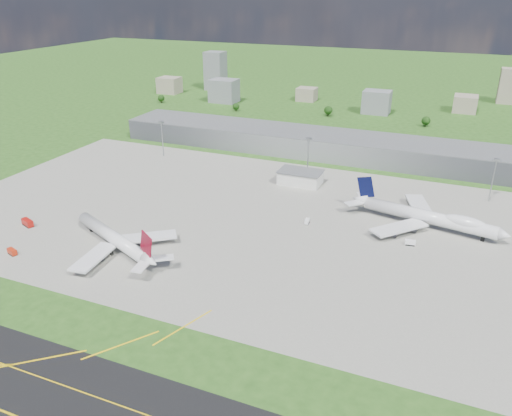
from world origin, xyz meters
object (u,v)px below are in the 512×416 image
at_px(airliner_red_twin, 116,239).
at_px(fire_truck, 28,223).
at_px(crash_tender, 12,252).
at_px(airliner_blue_quad, 429,217).
at_px(van_white_near, 307,222).
at_px(van_white_far, 410,243).
at_px(tug_yellow, 144,260).

relative_size(airliner_red_twin, fire_truck, 7.98).
bearing_deg(crash_tender, airliner_blue_quad, 48.23).
height_order(van_white_near, van_white_far, van_white_far).
height_order(tug_yellow, van_white_near, van_white_near).
distance_m(airliner_blue_quad, fire_truck, 207.90).
xyz_separation_m(crash_tender, van_white_far, (170.19, 80.46, -0.14)).
height_order(airliner_red_twin, van_white_near, airliner_red_twin).
bearing_deg(tug_yellow, airliner_blue_quad, 25.79).
distance_m(airliner_red_twin, fire_truck, 58.59).
relative_size(airliner_red_twin, tug_yellow, 15.76).
height_order(airliner_red_twin, crash_tender, airliner_red_twin).
bearing_deg(airliner_blue_quad, airliner_red_twin, -137.29).
relative_size(airliner_red_twin, airliner_blue_quad, 0.84).
height_order(fire_truck, tug_yellow, fire_truck).
height_order(airliner_red_twin, fire_truck, airliner_red_twin).
distance_m(van_white_near, van_white_far, 53.22).
xyz_separation_m(crash_tender, van_white_near, (117.11, 84.31, -0.23)).
relative_size(fire_truck, tug_yellow, 1.98).
xyz_separation_m(fire_truck, van_white_near, (133.79, 58.34, -0.54)).
relative_size(crash_tender, tug_yellow, 1.37).
bearing_deg(airliner_blue_quad, van_white_near, -150.07).
bearing_deg(airliner_red_twin, van_white_near, -116.70).
bearing_deg(van_white_near, crash_tender, 120.08).
xyz_separation_m(van_white_near, van_white_far, (53.08, -3.85, 0.09)).
relative_size(airliner_blue_quad, van_white_near, 16.69).
height_order(airliner_blue_quad, van_white_far, airliner_blue_quad).
bearing_deg(van_white_near, fire_truck, 107.89).
xyz_separation_m(airliner_red_twin, van_white_near, (75.38, 61.39, -4.03)).
xyz_separation_m(airliner_red_twin, tug_yellow, (18.88, -4.99, -4.25)).
xyz_separation_m(fire_truck, tug_yellow, (77.29, -8.04, -0.76)).
xyz_separation_m(airliner_blue_quad, crash_tender, (-176.07, -103.77, -4.46)).
xyz_separation_m(airliner_red_twin, airliner_blue_quad, (134.34, 80.85, 0.66)).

